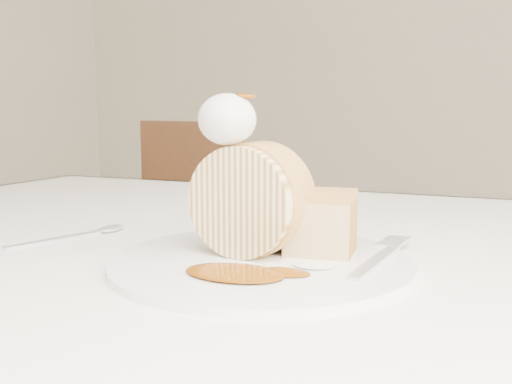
% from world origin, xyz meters
% --- Properties ---
extents(table, '(1.40, 0.90, 0.75)m').
position_xyz_m(table, '(0.00, 0.20, 0.66)').
color(table, white).
rests_on(table, ground).
extents(chair_far, '(0.54, 0.54, 0.88)m').
position_xyz_m(chair_far, '(-0.51, 1.05, 0.50)').
color(chair_far, brown).
rests_on(chair_far, ground).
extents(plate, '(0.33, 0.33, 0.01)m').
position_xyz_m(plate, '(0.04, 0.08, 0.75)').
color(plate, white).
rests_on(plate, table).
extents(roulade_slice, '(0.12, 0.07, 0.11)m').
position_xyz_m(roulade_slice, '(0.03, 0.09, 0.81)').
color(roulade_slice, beige).
rests_on(roulade_slice, plate).
extents(cake_chunk, '(0.07, 0.07, 0.06)m').
position_xyz_m(cake_chunk, '(0.09, 0.12, 0.79)').
color(cake_chunk, tan).
rests_on(cake_chunk, plate).
extents(whipped_cream, '(0.06, 0.06, 0.05)m').
position_xyz_m(whipped_cream, '(0.01, 0.07, 0.89)').
color(whipped_cream, silver).
rests_on(whipped_cream, roulade_slice).
extents(caramel_drizzle, '(0.03, 0.02, 0.01)m').
position_xyz_m(caramel_drizzle, '(0.02, 0.08, 0.92)').
color(caramel_drizzle, '#693104').
rests_on(caramel_drizzle, whipped_cream).
extents(caramel_pool, '(0.10, 0.07, 0.00)m').
position_xyz_m(caramel_pool, '(0.05, 0.01, 0.76)').
color(caramel_pool, '#693104').
rests_on(caramel_pool, plate).
extents(fork, '(0.04, 0.18, 0.00)m').
position_xyz_m(fork, '(0.15, 0.10, 0.76)').
color(fork, silver).
rests_on(fork, plate).
extents(spoon, '(0.07, 0.15, 0.00)m').
position_xyz_m(spoon, '(-0.22, 0.08, 0.75)').
color(spoon, silver).
rests_on(spoon, table).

